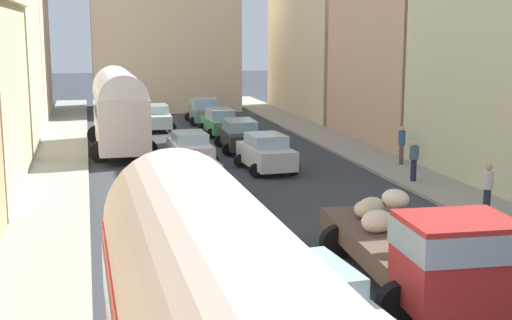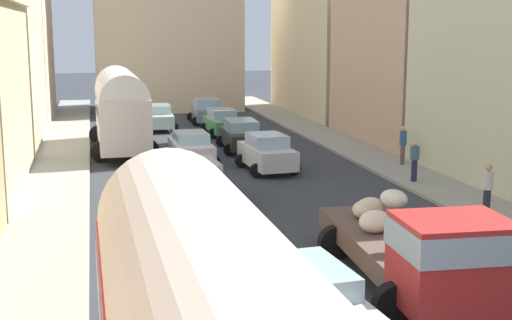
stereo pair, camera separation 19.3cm
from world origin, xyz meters
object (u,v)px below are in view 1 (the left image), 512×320
(car_2, at_px, (220,122))
(car_7, at_px, (156,117))
(cargo_truck_0, at_px, (423,247))
(car_6, at_px, (190,148))
(car_3, at_px, (205,111))
(car_4, at_px, (314,301))
(pedestrian_1, at_px, (414,160))
(pedestrian_0, at_px, (488,187))
(parked_bus_1, at_px, (119,106))
(car_0, at_px, (266,153))
(car_1, at_px, (240,135))
(car_5, at_px, (198,181))
(pedestrian_2, at_px, (402,144))

(car_2, relative_size, car_7, 0.95)
(cargo_truck_0, xyz_separation_m, car_6, (-2.87, 17.57, -0.43))
(car_3, distance_m, car_4, 33.40)
(car_4, bearing_deg, car_6, 89.23)
(car_7, xyz_separation_m, pedestrian_1, (8.51, -18.26, 0.22))
(pedestrian_1, bearing_deg, car_4, -123.24)
(pedestrian_0, xyz_separation_m, pedestrian_1, (0.07, 5.49, -0.08))
(parked_bus_1, distance_m, car_4, 23.59)
(pedestrian_0, bearing_deg, car_0, 117.96)
(car_1, distance_m, car_3, 11.00)
(pedestrian_0, bearing_deg, cargo_truck_0, -132.13)
(car_4, distance_m, car_5, 11.90)
(parked_bus_1, xyz_separation_m, car_7, (2.57, 7.64, -1.53))
(parked_bus_1, height_order, car_5, parked_bus_1)
(cargo_truck_0, distance_m, car_6, 17.80)
(car_6, distance_m, pedestrian_0, 14.33)
(car_5, xyz_separation_m, car_6, (0.75, 7.24, -0.00))
(pedestrian_1, bearing_deg, car_6, 141.91)
(car_7, bearing_deg, pedestrian_2, -57.34)
(car_4, bearing_deg, pedestrian_2, 59.75)
(car_3, height_order, pedestrian_2, pedestrian_2)
(car_2, xyz_separation_m, car_4, (-3.28, -27.74, 0.00))
(parked_bus_1, height_order, pedestrian_1, parked_bus_1)
(car_0, distance_m, car_3, 16.50)
(car_1, bearing_deg, pedestrian_0, -71.44)
(parked_bus_1, xyz_separation_m, car_2, (5.99, 4.36, -1.53))
(car_2, distance_m, car_6, 9.13)
(car_1, relative_size, car_4, 1.04)
(car_6, bearing_deg, car_0, -38.32)
(car_1, xyz_separation_m, car_7, (-3.41, 8.79, -0.02))
(parked_bus_1, bearing_deg, pedestrian_1, -43.77)
(car_1, bearing_deg, parked_bus_1, 169.19)
(cargo_truck_0, height_order, car_3, cargo_truck_0)
(car_1, bearing_deg, car_7, 111.24)
(car_0, xyz_separation_m, car_6, (-3.02, 2.39, -0.06))
(parked_bus_1, distance_m, pedestrian_2, 14.18)
(pedestrian_1, xyz_separation_m, pedestrian_2, (1.04, 3.37, 0.09))
(car_4, height_order, car_7, car_7)
(car_6, relative_size, pedestrian_2, 2.05)
(parked_bus_1, bearing_deg, car_7, 71.40)
(car_5, xyz_separation_m, pedestrian_2, (9.90, 4.25, 0.32))
(car_0, bearing_deg, cargo_truck_0, -90.55)
(cargo_truck_0, height_order, car_5, cargo_truck_0)
(parked_bus_1, distance_m, car_3, 11.63)
(car_5, height_order, pedestrian_0, pedestrian_0)
(cargo_truck_0, bearing_deg, pedestrian_1, 64.95)
(car_0, distance_m, pedestrian_2, 6.17)
(car_5, height_order, car_6, car_5)
(parked_bus_1, bearing_deg, car_3, 58.72)
(car_0, bearing_deg, car_4, -101.07)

